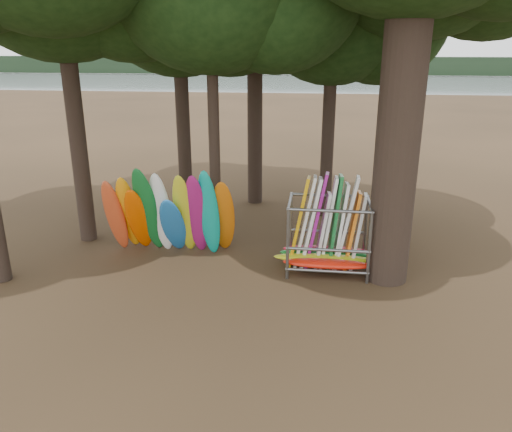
# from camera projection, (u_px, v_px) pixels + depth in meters

# --- Properties ---
(ground) EXTENTS (120.00, 120.00, 0.00)m
(ground) POSITION_uv_depth(u_px,v_px,m) (234.00, 278.00, 14.42)
(ground) COLOR #47331E
(ground) RESTS_ON ground
(lake) EXTENTS (160.00, 160.00, 0.00)m
(lake) POSITION_uv_depth(u_px,v_px,m) (305.00, 93.00, 70.75)
(lake) COLOR gray
(lake) RESTS_ON ground
(far_shore) EXTENTS (160.00, 4.00, 4.00)m
(far_shore) POSITION_uv_depth(u_px,v_px,m) (312.00, 66.00, 117.05)
(far_shore) COLOR black
(far_shore) RESTS_ON ground
(kayak_row) EXTENTS (4.26, 1.85, 3.15)m
(kayak_row) POSITION_uv_depth(u_px,v_px,m) (167.00, 216.00, 15.55)
(kayak_row) COLOR #CB451F
(kayak_row) RESTS_ON ground
(storage_rack) EXTENTS (3.16, 1.55, 2.92)m
(storage_rack) POSITION_uv_depth(u_px,v_px,m) (328.00, 237.00, 14.64)
(storage_rack) COLOR slate
(storage_rack) RESTS_ON ground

